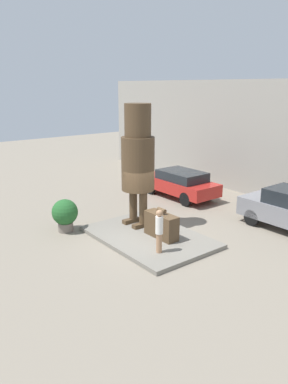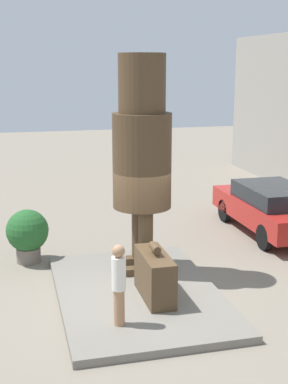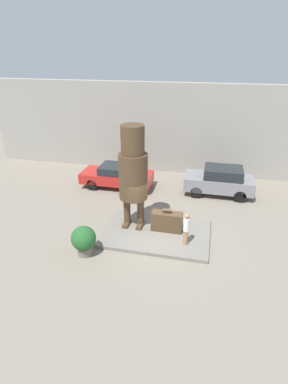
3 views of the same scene
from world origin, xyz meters
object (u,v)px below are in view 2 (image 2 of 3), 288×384
(parked_car_red, at_px, (271,207))
(statue_figure, at_px, (142,147))
(giant_suitcase, at_px, (155,276))
(tourist, at_px, (119,282))
(planter_pot, at_px, (27,233))

(parked_car_red, bearing_deg, statue_figure, 116.55)
(giant_suitcase, relative_size, tourist, 0.94)
(tourist, xyz_separation_m, planter_pot, (-4.17, -1.49, -0.25))
(giant_suitcase, distance_m, tourist, 1.42)
(tourist, bearing_deg, planter_pot, -160.29)
(planter_pot, bearing_deg, tourist, 19.71)
(parked_car_red, bearing_deg, planter_pot, 95.73)
(giant_suitcase, distance_m, parked_car_red, 6.01)
(statue_figure, xyz_separation_m, tourist, (2.65, -1.09, -2.05))
(giant_suitcase, distance_m, planter_pot, 4.01)
(statue_figure, relative_size, tourist, 3.18)
(planter_pot, bearing_deg, statue_figure, 59.59)
(statue_figure, distance_m, parked_car_red, 5.47)
(statue_figure, height_order, parked_car_red, statue_figure)
(statue_figure, relative_size, planter_pot, 3.65)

